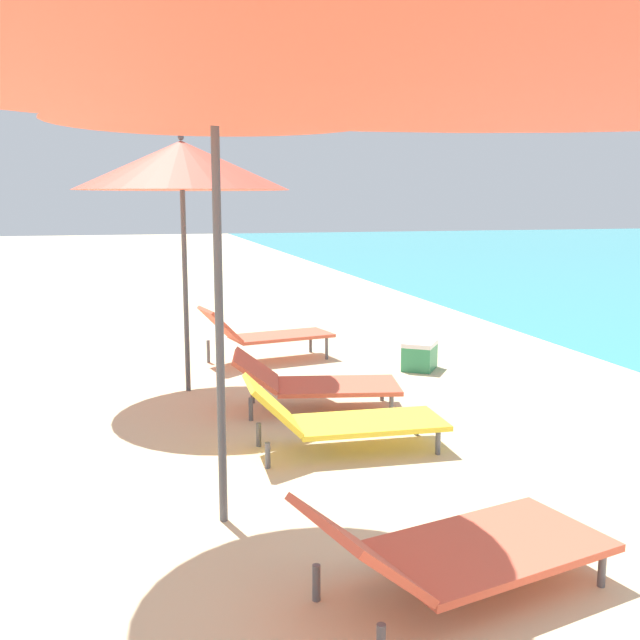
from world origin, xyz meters
TOP-DOWN VIEW (x-y plane):
  - umbrella_second at (-0.40, 3.70)m, footprint 1.85×1.85m
  - lounger_second_shoreside at (0.63, 4.71)m, footprint 1.55×0.64m
  - lounger_second_inland at (0.57, 2.56)m, footprint 1.68×1.02m
  - umbrella_farthest at (-0.35, 6.83)m, footprint 2.08×2.08m
  - lounger_farthest_shoreside at (0.64, 7.97)m, footprint 1.63×0.85m
  - lounger_farthest_inland at (0.70, 5.83)m, footprint 1.60×0.94m
  - cooler_box at (2.28, 7.10)m, footprint 0.52×0.54m

SIDE VIEW (x-z plane):
  - cooler_box at x=2.28m, z-range 0.00..0.32m
  - lounger_second_inland at x=0.57m, z-range -0.03..0.53m
  - lounger_second_shoreside at x=0.63m, z-range -0.03..0.56m
  - lounger_farthest_inland at x=0.70m, z-range 0.00..0.54m
  - lounger_farthest_shoreside at x=0.64m, z-range 0.00..0.68m
  - umbrella_farthest at x=-0.35m, z-range 0.97..3.50m
  - umbrella_second at x=-0.40m, z-range 1.13..3.91m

